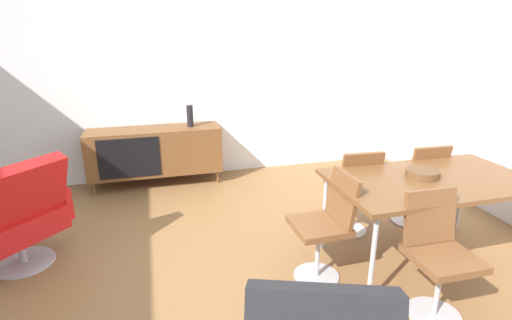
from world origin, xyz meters
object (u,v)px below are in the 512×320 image
wooden_bowl_on_table (422,173)px  dining_chair_near_window (327,223)px  dining_chair_front_left (437,251)px  dining_table (430,183)px  sideboard (155,151)px  vase_cobalt (190,116)px  lounge_chair_red (18,215)px  dining_chair_back_left (354,188)px  dining_chair_back_right (419,181)px

wooden_bowl_on_table → dining_chair_near_window: (-0.84, -0.05, -0.30)m
dining_chair_front_left → dining_table: bearing=58.0°
sideboard → dining_chair_near_window: (1.22, -2.34, 0.03)m
vase_cobalt → wooden_bowl_on_table: bearing=-55.0°
vase_cobalt → lounge_chair_red: size_ratio=0.28×
sideboard → lounge_chair_red: (-1.09, -1.57, 0.03)m
dining_chair_near_window → lounge_chair_red: bearing=161.6°
dining_chair_back_left → dining_chair_front_left: same height
dining_chair_near_window → lounge_chair_red: lounge_chair_red is taller
vase_cobalt → lounge_chair_red: vase_cobalt is taller
dining_chair_back_right → dining_chair_back_left: size_ratio=1.00×
sideboard → dining_chair_back_right: size_ratio=1.87×
dining_chair_near_window → vase_cobalt: bearing=108.1°
sideboard → lounge_chair_red: lounge_chair_red is taller
dining_table → dining_chair_front_left: bearing=-122.0°
dining_chair_back_left → wooden_bowl_on_table: bearing=-59.2°
sideboard → vase_cobalt: size_ratio=6.03×
vase_cobalt → dining_table: vase_cobalt is taller
lounge_chair_red → dining_table: bearing=-13.5°
vase_cobalt → dining_table: bearing=-54.7°
wooden_bowl_on_table → dining_chair_back_left: bearing=120.8°
dining_table → dining_chair_near_window: (-0.89, 0.00, -0.23)m
dining_table → sideboard: bearing=132.0°
sideboard → lounge_chair_red: 1.91m
dining_chair_back_left → lounge_chair_red: 2.85m
sideboard → wooden_bowl_on_table: size_ratio=6.15×
wooden_bowl_on_table → dining_chair_back_right: 0.71m
dining_chair_back_right → dining_chair_near_window: size_ratio=1.00×
sideboard → dining_chair_near_window: 2.63m
dining_table → dining_chair_back_left: (-0.35, 0.56, -0.23)m
lounge_chair_red → dining_chair_front_left: bearing=-25.0°
dining_chair_back_right → dining_chair_near_window: (-1.24, -0.56, 0.00)m
dining_table → lounge_chair_red: size_ratio=1.69×
dining_chair_back_left → lounge_chair_red: (-2.84, 0.21, -0.00)m
wooden_bowl_on_table → dining_chair_front_left: dining_chair_front_left is taller
dining_chair_near_window → sideboard: bearing=117.5°
sideboard → dining_table: (2.11, -2.34, 0.26)m
lounge_chair_red → dining_chair_near_window: bearing=-18.4°
dining_chair_near_window → dining_chair_front_left: bearing=-46.0°
vase_cobalt → lounge_chair_red: (-1.54, -1.57, -0.39)m
sideboard → dining_chair_back_left: size_ratio=1.87×
vase_cobalt → dining_chair_back_left: 2.24m
dining_chair_back_right → dining_chair_back_left: bearing=180.0°
dining_chair_near_window → dining_chair_back_left: bearing=46.2°
dining_table → lounge_chair_red: lounge_chair_red is taller
dining_chair_front_left → sideboard: bearing=121.2°
dining_chair_back_right → vase_cobalt: bearing=138.4°
dining_chair_back_right → lounge_chair_red: size_ratio=0.90×
wooden_bowl_on_table → lounge_chair_red: lounge_chair_red is taller
sideboard → dining_chair_back_left: (1.75, -1.78, 0.03)m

